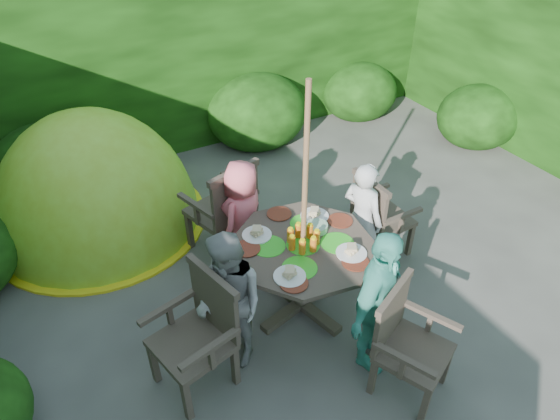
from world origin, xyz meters
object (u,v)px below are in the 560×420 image
garden_chair_back (225,208)px  child_left (230,302)px  patio_table (303,255)px  child_front (377,303)px  garden_chair_right (378,215)px  garden_chair_front (406,342)px  garden_chair_left (200,332)px  child_right (362,219)px  child_back (243,217)px  parasol_pole (304,211)px  dome_tent (103,223)px

garden_chair_back → child_left: (-0.52, -1.25, 0.08)m
patio_table → child_left: 0.80m
garden_chair_back → child_front: child_front is taller
patio_table → garden_chair_right: size_ratio=1.72×
garden_chair_front → garden_chair_left: bearing=123.3°
child_right → child_left: child_left is taller
garden_chair_right → child_back: (-1.26, 0.49, 0.11)m
garden_chair_back → garden_chair_front: (0.51, -2.13, -0.06)m
child_left → child_front: bearing=47.8°
garden_chair_front → child_right: 1.38m
garden_chair_left → garden_chair_back: size_ratio=0.95×
garden_chair_back → garden_chair_front: 2.19m
garden_chair_left → garden_chair_right: bearing=90.5°
child_front → child_right: bearing=31.5°
patio_table → child_back: 0.80m
garden_chair_left → child_front: child_front is taller
patio_table → parasol_pole: (-0.00, -0.00, 0.47)m
garden_chair_back → garden_chair_front: size_ratio=1.13×
child_left → dome_tent: size_ratio=0.46×
garden_chair_front → child_left: (-1.03, 0.88, 0.14)m
garden_chair_right → dome_tent: dome_tent is taller
parasol_pole → child_front: parasol_pole is taller
child_front → patio_table: bearing=76.2°
dome_tent → patio_table: bearing=-74.9°
garden_chair_left → child_back: (0.87, 1.04, 0.08)m
patio_table → garden_chair_front: 1.11m
patio_table → garden_chair_left: 1.10m
child_back → garden_chair_back: bearing=-109.3°
child_right → child_left: bearing=87.8°
child_back → dome_tent: (-1.12, 1.40, -0.59)m
child_right → child_front: size_ratio=0.92×
parasol_pole → child_right: parasol_pole is taller
garden_chair_front → garden_chair_back: bearing=78.4°
patio_table → garden_chair_front: bearing=-77.0°
child_left → dome_tent: (-0.54, 2.37, -0.62)m
child_left → child_front: child_front is taller
garden_chair_back → child_left: child_left is taller
garden_chair_left → parasol_pole: bearing=90.0°
patio_table → child_left: bearing=-165.9°
garden_chair_left → child_left: size_ratio=0.78×
parasol_pole → dome_tent: bearing=121.2°
child_front → dome_tent: size_ratio=0.48×
garden_chair_left → garden_chair_back: (0.80, 1.32, 0.03)m
parasol_pole → garden_chair_front: 1.26m
parasol_pole → child_right: bearing=14.1°
child_back → child_left: bearing=26.5°
patio_table → child_right: 0.80m
child_right → child_left: 1.60m
child_left → dome_tent: dome_tent is taller
patio_table → child_left: (-0.78, -0.20, -0.00)m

